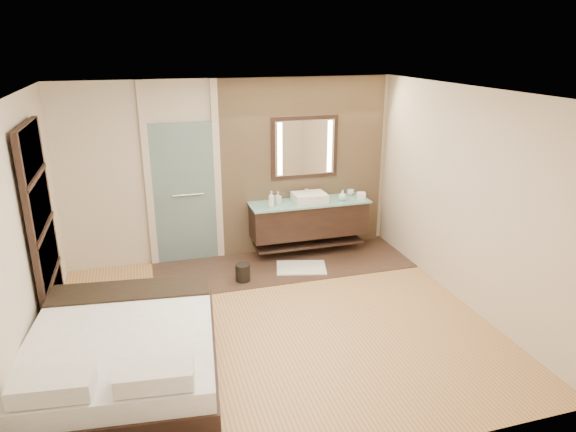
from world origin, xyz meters
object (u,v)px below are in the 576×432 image
object	(u,v)px
vanity	(309,219)
waste_bin	(243,273)
mirror_unit	(305,148)
bed	(124,361)

from	to	relation	value
vanity	waste_bin	distance (m)	1.46
mirror_unit	bed	xyz separation A→B (m)	(-2.75, -2.96, -1.31)
bed	mirror_unit	bearing A→B (deg)	53.56
vanity	bed	bearing A→B (deg)	-135.29
mirror_unit	waste_bin	bearing A→B (deg)	-142.14
vanity	waste_bin	size ratio (longest dim) A/B	7.23
mirror_unit	waste_bin	xyz separation A→B (m)	(-1.20, -0.93, -1.52)
vanity	bed	xyz separation A→B (m)	(-2.75, -2.72, -0.24)
mirror_unit	waste_bin	size ratio (longest dim) A/B	4.14
vanity	waste_bin	world-z (taller)	vanity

